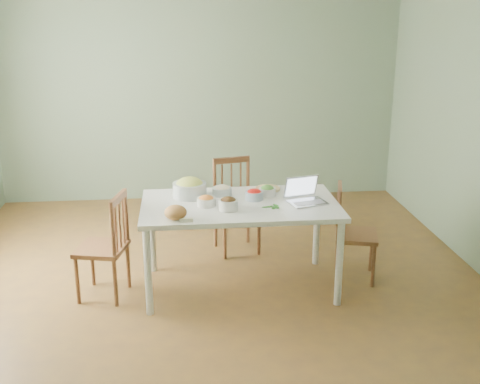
{
  "coord_description": "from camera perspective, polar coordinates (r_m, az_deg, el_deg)",
  "views": [
    {
      "loc": [
        -0.26,
        -4.92,
        2.43
      ],
      "look_at": [
        0.24,
        -0.13,
        0.89
      ],
      "focal_mm": 44.4,
      "sensor_mm": 36.0,
      "label": 1
    }
  ],
  "objects": [
    {
      "name": "dining_table",
      "position": [
        5.23,
        0.0,
        -5.18
      ],
      "size": [
        1.69,
        0.95,
        0.79
      ],
      "primitive_type": null,
      "color": "white",
      "rests_on": "floor"
    },
    {
      "name": "flatbread",
      "position": [
        5.45,
        2.68,
        0.32
      ],
      "size": [
        0.27,
        0.27,
        0.02
      ],
      "primitive_type": "cylinder",
      "rotation": [
        0.0,
        0.0,
        0.22
      ],
      "color": "tan",
      "rests_on": "dining_table"
    },
    {
      "name": "wall_front",
      "position": [
        2.67,
        0.16,
        -6.22
      ],
      "size": [
        5.0,
        0.0,
        2.7
      ],
      "primitive_type": "cube",
      "color": "slate",
      "rests_on": "ground"
    },
    {
      "name": "chair_far",
      "position": [
        5.97,
        -0.31,
        -1.44
      ],
      "size": [
        0.49,
        0.48,
        0.94
      ],
      "primitive_type": null,
      "rotation": [
        0.0,
        0.0,
        0.21
      ],
      "color": "#422312",
      "rests_on": "floor"
    },
    {
      "name": "chair_right",
      "position": [
        5.49,
        11.11,
        -3.89
      ],
      "size": [
        0.46,
        0.47,
        0.88
      ],
      "primitive_type": null,
      "rotation": [
        0.0,
        0.0,
        1.32
      ],
      "color": "#422312",
      "rests_on": "floor"
    },
    {
      "name": "bowl_onion",
      "position": [
        5.28,
        -1.74,
        0.17
      ],
      "size": [
        0.2,
        0.2,
        0.09
      ],
      "primitive_type": null,
      "rotation": [
        0.0,
        0.0,
        0.16
      ],
      "color": "beige",
      "rests_on": "dining_table"
    },
    {
      "name": "laptop",
      "position": [
        5.09,
        6.54,
        0.05
      ],
      "size": [
        0.37,
        0.34,
        0.21
      ],
      "primitive_type": null,
      "rotation": [
        0.0,
        0.0,
        0.25
      ],
      "color": "silver",
      "rests_on": "dining_table"
    },
    {
      "name": "bowl_mushroom",
      "position": [
        4.91,
        -1.13,
        -1.12
      ],
      "size": [
        0.2,
        0.2,
        0.11
      ],
      "primitive_type": null,
      "rotation": [
        0.0,
        0.0,
        -0.3
      ],
      "color": "#331E0B",
      "rests_on": "dining_table"
    },
    {
      "name": "bowl_carrot",
      "position": [
        5.02,
        -3.26,
        -0.85
      ],
      "size": [
        0.21,
        0.21,
        0.09
      ],
      "primitive_type": null,
      "rotation": [
        0.0,
        0.0,
        -0.36
      ],
      "color": "orange",
      "rests_on": "dining_table"
    },
    {
      "name": "wall_back",
      "position": [
        7.51,
        -3.92,
        9.42
      ],
      "size": [
        5.0,
        0.0,
        2.7
      ],
      "primitive_type": "cube",
      "color": "slate",
      "rests_on": "ground"
    },
    {
      "name": "bowl_squash",
      "position": [
        5.25,
        -4.87,
        0.44
      ],
      "size": [
        0.39,
        0.39,
        0.17
      ],
      "primitive_type": null,
      "rotation": [
        0.0,
        0.0,
        -0.38
      ],
      "color": "gold",
      "rests_on": "dining_table"
    },
    {
      "name": "bowl_redpep",
      "position": [
        5.17,
        1.37,
        -0.24
      ],
      "size": [
        0.18,
        0.18,
        0.09
      ],
      "primitive_type": null,
      "rotation": [
        0.0,
        0.0,
        -0.16
      ],
      "color": "#B51009",
      "rests_on": "dining_table"
    },
    {
      "name": "bread_boule",
      "position": [
        4.72,
        -6.22,
        -1.96
      ],
      "size": [
        0.22,
        0.22,
        0.12
      ],
      "primitive_type": "ellipsoid",
      "rotation": [
        0.0,
        0.0,
        0.26
      ],
      "color": "#BF743B",
      "rests_on": "dining_table"
    },
    {
      "name": "basil_bunch",
      "position": [
        4.99,
        2.95,
        -1.36
      ],
      "size": [
        0.17,
        0.17,
        0.02
      ],
      "primitive_type": null,
      "color": "#1F7C20",
      "rests_on": "dining_table"
    },
    {
      "name": "chair_left",
      "position": [
        5.19,
        -13.18,
        -5.07
      ],
      "size": [
        0.47,
        0.49,
        0.92
      ],
      "primitive_type": null,
      "rotation": [
        0.0,
        0.0,
        -1.8
      ],
      "color": "#422312",
      "rests_on": "floor"
    },
    {
      "name": "floor",
      "position": [
        5.5,
        -2.63,
        -8.53
      ],
      "size": [
        5.0,
        5.0,
        0.0
      ],
      "primitive_type": "cube",
      "color": "#513821",
      "rests_on": "ground"
    },
    {
      "name": "bowl_broccoli",
      "position": [
        5.28,
        2.64,
        0.14
      ],
      "size": [
        0.2,
        0.2,
        0.09
      ],
      "primitive_type": null,
      "rotation": [
        0.0,
        0.0,
        0.4
      ],
      "color": "#316824",
      "rests_on": "dining_table"
    },
    {
      "name": "butter_stick",
      "position": [
        4.67,
        -5.2,
        -2.72
      ],
      "size": [
        0.11,
        0.04,
        0.03
      ],
      "primitive_type": "cube",
      "rotation": [
        0.0,
        0.0,
        0.08
      ],
      "color": "beige",
      "rests_on": "dining_table"
    }
  ]
}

